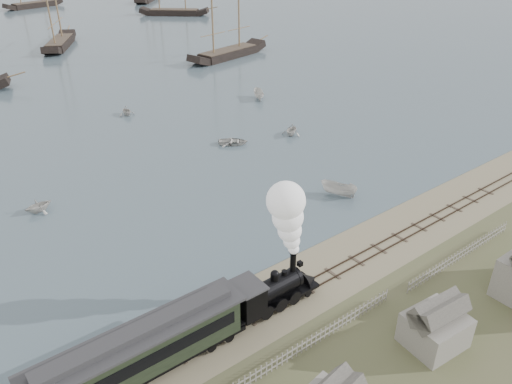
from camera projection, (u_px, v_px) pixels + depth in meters
ground at (300, 271)px, 43.16m from camera, size 600.00×600.00×0.00m
rail_track at (316, 282)px, 41.76m from camera, size 120.00×1.80×0.16m
picket_fence_west at (297, 356)px, 34.86m from camera, size 19.00×0.10×1.20m
picket_fence_east at (460, 260)px, 44.59m from camera, size 15.00×0.10×1.20m
shed_mid at (432, 343)px, 35.90m from camera, size 4.00×3.50×3.60m
locomotive at (286, 253)px, 37.69m from camera, size 8.04×3.00×10.02m
passenger_coach at (141, 350)px, 32.33m from camera, size 15.01×2.89×3.64m
rowboat_1 at (38, 205)px, 51.35m from camera, size 2.82×3.14×1.48m
rowboat_2 at (338, 189)px, 54.23m from camera, size 4.24×3.37×1.56m
rowboat_3 at (233, 142)px, 66.60m from camera, size 4.69×4.85×0.82m
rowboat_4 at (291, 130)px, 69.30m from camera, size 3.75×3.90×1.59m
rowboat_5 at (259, 95)px, 82.88m from camera, size 4.10×3.11×1.50m
rowboat_7 at (126, 111)px, 76.17m from camera, size 2.92×2.58×1.43m
schooner_3 at (52, 1)px, 110.99m from camera, size 13.64×18.91×20.00m
schooner_4 at (227, 9)px, 102.70m from camera, size 21.16×8.93×20.00m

